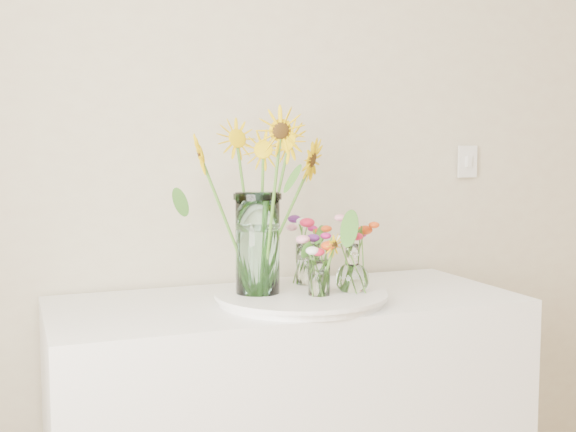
% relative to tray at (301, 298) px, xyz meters
% --- Properties ---
extents(tray, '(0.48, 0.48, 0.02)m').
position_rel_tray_xyz_m(tray, '(0.00, 0.00, 0.00)').
color(tray, white).
rests_on(tray, counter).
extents(mason_jar, '(0.15, 0.15, 0.30)m').
position_rel_tray_xyz_m(mason_jar, '(-0.12, 0.04, 0.16)').
color(mason_jar, '#B4EBD8').
rests_on(mason_jar, tray).
extents(sunflower_bouquet, '(0.72, 0.72, 0.56)m').
position_rel_tray_xyz_m(sunflower_bouquet, '(-0.12, 0.04, 0.29)').
color(sunflower_bouquet, '#E5BA04').
rests_on(sunflower_bouquet, tray).
extents(small_vase_a, '(0.08, 0.08, 0.11)m').
position_rel_tray_xyz_m(small_vase_a, '(0.03, -0.06, 0.07)').
color(small_vase_a, white).
rests_on(small_vase_a, tray).
extents(wildflower_posy_a, '(0.18, 0.18, 0.20)m').
position_rel_tray_xyz_m(wildflower_posy_a, '(0.03, -0.06, 0.11)').
color(wildflower_posy_a, '#D94512').
rests_on(wildflower_posy_a, tray).
extents(small_vase_b, '(0.12, 0.12, 0.15)m').
position_rel_tray_xyz_m(small_vase_b, '(0.15, -0.04, 0.09)').
color(small_vase_b, white).
rests_on(small_vase_b, tray).
extents(wildflower_posy_b, '(0.19, 0.19, 0.24)m').
position_rel_tray_xyz_m(wildflower_posy_b, '(0.15, -0.04, 0.13)').
color(wildflower_posy_b, '#D94512').
rests_on(wildflower_posy_b, tray).
extents(small_vase_c, '(0.10, 0.10, 0.13)m').
position_rel_tray_xyz_m(small_vase_c, '(0.07, 0.11, 0.08)').
color(small_vase_c, white).
rests_on(small_vase_c, tray).
extents(wildflower_posy_c, '(0.18, 0.18, 0.22)m').
position_rel_tray_xyz_m(wildflower_posy_c, '(0.07, 0.11, 0.12)').
color(wildflower_posy_c, '#D94512').
rests_on(wildflower_posy_c, tray).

